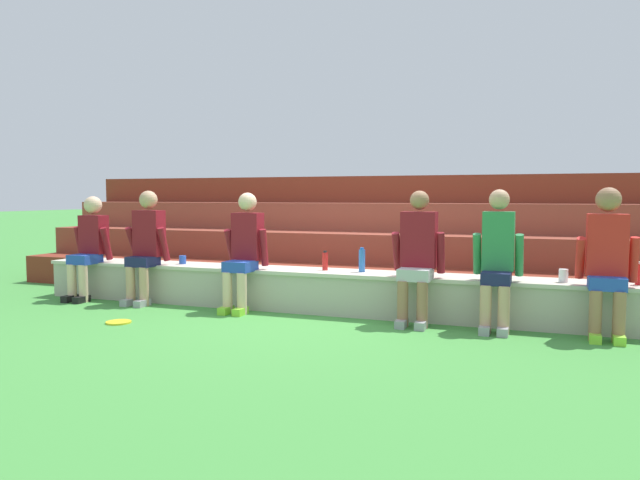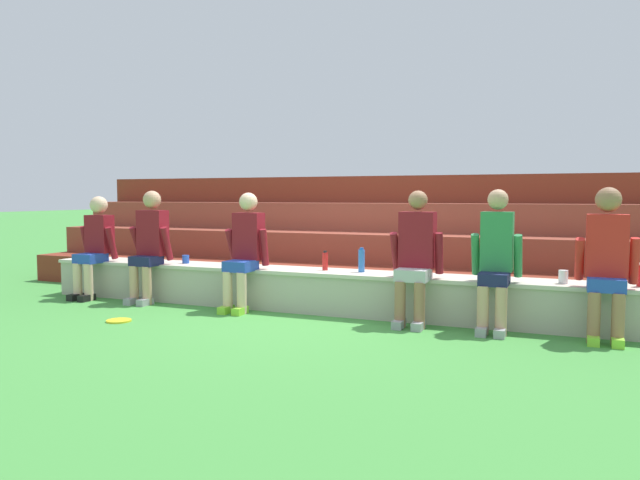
# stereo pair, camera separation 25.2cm
# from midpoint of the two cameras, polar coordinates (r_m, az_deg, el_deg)

# --- Properties ---
(ground_plane) EXTENTS (80.00, 80.00, 0.00)m
(ground_plane) POSITION_cam_midpoint_polar(r_m,az_deg,el_deg) (6.73, -2.38, -7.07)
(ground_plane) COLOR #428E3D
(stone_seating_wall) EXTENTS (7.17, 0.55, 0.47)m
(stone_seating_wall) POSITION_cam_midpoint_polar(r_m,az_deg,el_deg) (6.92, -1.57, -4.65)
(stone_seating_wall) COLOR #B7AF9E
(stone_seating_wall) RESTS_ON ground
(brick_bleachers) EXTENTS (9.84, 2.43, 1.61)m
(brick_bleachers) POSITION_cam_midpoint_polar(r_m,az_deg,el_deg) (8.85, 3.56, -0.41)
(brick_bleachers) COLOR maroon
(brick_bleachers) RESTS_ON ground
(person_far_left) EXTENTS (0.51, 0.57, 1.31)m
(person_far_left) POSITION_cam_midpoint_polar(r_m,az_deg,el_deg) (8.24, -21.79, -0.41)
(person_far_left) COLOR beige
(person_far_left) RESTS_ON ground
(person_left_of_center) EXTENTS (0.53, 0.51, 1.38)m
(person_left_of_center) POSITION_cam_midpoint_polar(r_m,az_deg,el_deg) (7.70, -17.02, -0.30)
(person_left_of_center) COLOR tan
(person_left_of_center) RESTS_ON ground
(person_center) EXTENTS (0.51, 0.58, 1.35)m
(person_center) POSITION_cam_midpoint_polar(r_m,az_deg,el_deg) (6.97, -8.21, -0.82)
(person_center) COLOR beige
(person_center) RESTS_ON ground
(person_right_of_center) EXTENTS (0.54, 0.55, 1.37)m
(person_right_of_center) POSITION_cam_midpoint_polar(r_m,az_deg,el_deg) (6.24, 8.03, -1.34)
(person_right_of_center) COLOR #996B4C
(person_right_of_center) RESTS_ON ground
(person_far_right) EXTENTS (0.48, 0.56, 1.38)m
(person_far_right) POSITION_cam_midpoint_polar(r_m,az_deg,el_deg) (6.12, 15.28, -1.57)
(person_far_right) COLOR tan
(person_far_right) RESTS_ON ground
(person_rightmost_edge) EXTENTS (0.53, 0.51, 1.39)m
(person_rightmost_edge) POSITION_cam_midpoint_polar(r_m,az_deg,el_deg) (6.09, 24.41, -1.57)
(person_rightmost_edge) COLOR #996B4C
(person_rightmost_edge) RESTS_ON ground
(water_bottle_center_gap) EXTENTS (0.06, 0.06, 0.22)m
(water_bottle_center_gap) POSITION_cam_midpoint_polar(r_m,az_deg,el_deg) (6.86, -0.57, -2.00)
(water_bottle_center_gap) COLOR red
(water_bottle_center_gap) RESTS_ON stone_seating_wall
(water_bottle_mid_right) EXTENTS (0.07, 0.07, 0.27)m
(water_bottle_mid_right) POSITION_cam_midpoint_polar(r_m,az_deg,el_deg) (6.71, 2.91, -1.93)
(water_bottle_mid_right) COLOR blue
(water_bottle_mid_right) RESTS_ON stone_seating_wall
(water_bottle_mid_left) EXTENTS (0.07, 0.07, 0.22)m
(water_bottle_mid_left) POSITION_cam_midpoint_polar(r_m,az_deg,el_deg) (6.43, 26.94, -2.87)
(water_bottle_mid_left) COLOR red
(water_bottle_mid_left) RESTS_ON stone_seating_wall
(plastic_cup_left_end) EXTENTS (0.09, 0.09, 0.10)m
(plastic_cup_left_end) POSITION_cam_midpoint_polar(r_m,az_deg,el_deg) (7.71, -13.76, -1.83)
(plastic_cup_left_end) COLOR blue
(plastic_cup_left_end) RESTS_ON stone_seating_wall
(plastic_cup_right_end) EXTENTS (0.09, 0.09, 0.13)m
(plastic_cup_right_end) POSITION_cam_midpoint_polar(r_m,az_deg,el_deg) (6.33, 20.94, -3.16)
(plastic_cup_right_end) COLOR white
(plastic_cup_right_end) RESTS_ON stone_seating_wall
(frisbee) EXTENTS (0.26, 0.26, 0.02)m
(frisbee) POSITION_cam_midpoint_polar(r_m,az_deg,el_deg) (6.67, -19.52, -7.33)
(frisbee) COLOR yellow
(frisbee) RESTS_ON ground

